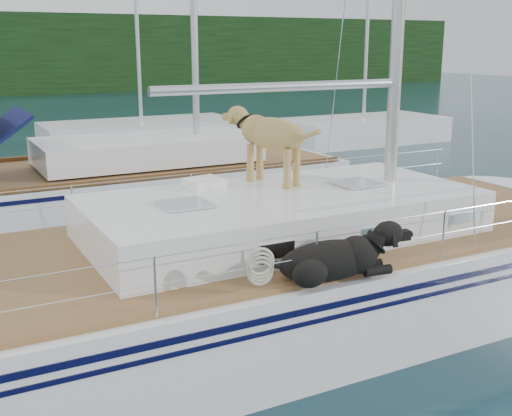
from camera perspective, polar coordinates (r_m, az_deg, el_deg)
ground at (r=8.78m, az=-2.32°, el=-10.84°), size 120.00×120.00×0.00m
main_sailboat at (r=8.55m, az=-1.74°, el=-6.56°), size 12.00×3.96×14.01m
neighbor_sailboat at (r=14.50m, az=-13.57°, el=1.57°), size 11.00×3.50×13.30m
bg_boat_center at (r=24.55m, az=-10.12°, el=6.47°), size 7.20×3.00×11.65m
bg_boat_east at (r=25.60m, az=9.49°, el=6.82°), size 6.40×3.00×11.65m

